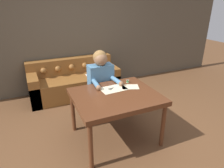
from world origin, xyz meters
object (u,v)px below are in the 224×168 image
person (101,84)px  thread_spool (128,81)px  couch (74,82)px  scissors (112,88)px  dining_table (116,99)px

person → thread_spool: (0.34, -0.32, 0.12)m
couch → scissors: (0.23, -1.56, 0.45)m
thread_spool → person: bearing=137.2°
dining_table → thread_spool: thread_spool is taller
couch → person: bearing=-79.3°
dining_table → couch: 1.81m
person → thread_spool: 0.48m
person → scissors: person is taller
scissors → dining_table: bearing=-99.8°
thread_spool → dining_table: bearing=-138.6°
person → dining_table: bearing=-91.9°
couch → scissors: bearing=-81.7°
thread_spool → couch: bearing=111.0°
couch → person: (0.21, -1.13, 0.35)m
person → thread_spool: person is taller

